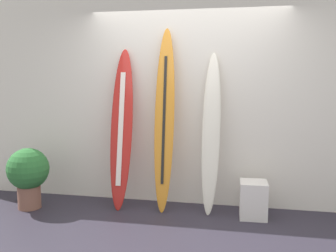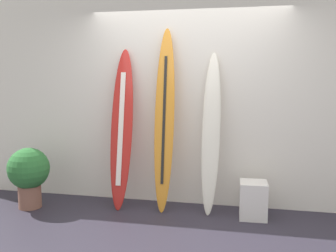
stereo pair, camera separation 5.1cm
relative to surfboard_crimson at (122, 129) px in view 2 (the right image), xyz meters
The scene contains 7 objects.
ground 1.60m from the surfboard_crimson, 49.15° to the right, with size 8.00×8.00×0.04m, color #2A2632.
wall_back 0.97m from the surfboard_crimson, 24.94° to the left, with size 7.20×0.20×2.80m, color silver.
surfboard_crimson is the anchor object (origin of this frame).
surfboard_sunset 0.57m from the surfboard_crimson, ahead, with size 0.26×0.44×2.27m.
surfboard_ivory 1.13m from the surfboard_crimson, ahead, with size 0.24×0.45×1.96m.
display_block_left 1.83m from the surfboard_crimson, ahead, with size 0.33×0.33×0.44m.
potted_plant 1.30m from the surfboard_crimson, 164.22° to the right, with size 0.52×0.52×0.77m.
Camera 2 is at (0.78, -3.68, 1.69)m, focal length 41.23 mm.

